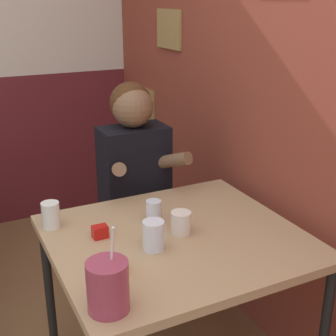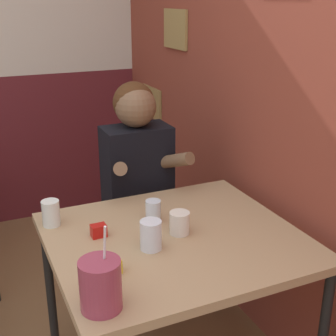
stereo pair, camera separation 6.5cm
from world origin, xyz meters
name	(u,v)px [view 1 (the left image)]	position (x,y,z in m)	size (l,w,h in m)	color
brick_wall_right	(207,51)	(1.18, 1.20, 1.35)	(0.08, 4.40, 2.70)	brown
main_table	(176,250)	(0.59, 0.43, 0.67)	(0.98, 0.88, 0.73)	tan
person_seated	(135,195)	(0.67, 1.05, 0.66)	(0.42, 0.41, 1.24)	black
cocktail_pitcher	(108,286)	(0.19, 0.11, 0.81)	(0.13, 0.13, 0.28)	#99384C
glass_near_pitcher	(154,235)	(0.47, 0.38, 0.79)	(0.08, 0.08, 0.11)	silver
glass_center	(51,215)	(0.16, 0.73, 0.79)	(0.07, 0.07, 0.11)	silver
glass_far_side	(181,223)	(0.62, 0.44, 0.78)	(0.08, 0.08, 0.09)	silver
glass_by_brick	(154,211)	(0.56, 0.59, 0.78)	(0.07, 0.07, 0.10)	silver
condiment_ketchup	(100,232)	(0.32, 0.55, 0.76)	(0.06, 0.04, 0.05)	#B7140F
condiment_mustard	(117,267)	(0.28, 0.28, 0.76)	(0.06, 0.04, 0.05)	yellow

